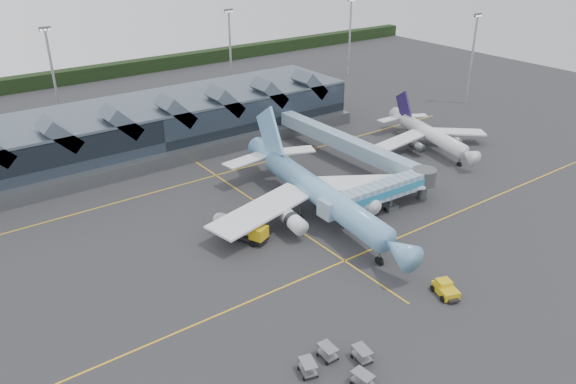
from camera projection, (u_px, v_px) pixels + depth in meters
ground at (309, 237)px, 83.58m from camera, size 260.00×260.00×0.00m
taxi_stripes at (271, 212)px, 90.85m from camera, size 120.00×60.00×0.01m
tree_line_far at (75, 76)px, 162.68m from camera, size 260.00×4.00×4.00m
terminal at (145, 128)px, 113.19m from camera, size 90.00×22.25×12.52m
light_masts at (218, 59)px, 134.95m from camera, size 132.40×42.56×22.45m
main_airliner at (318, 192)px, 88.04m from camera, size 38.04×44.06×14.15m
regional_jet at (429, 134)px, 115.39m from camera, size 25.10×27.94×9.70m
jet_bridge at (387, 190)px, 89.38m from camera, size 23.36×4.11×5.47m
fuel_truck at (239, 227)px, 82.83m from camera, size 5.37×9.00×3.08m
pushback_tug at (445, 289)px, 70.47m from camera, size 3.40×4.35×1.75m
baggage_carts at (340, 362)px, 58.63m from camera, size 7.81×7.47×1.56m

